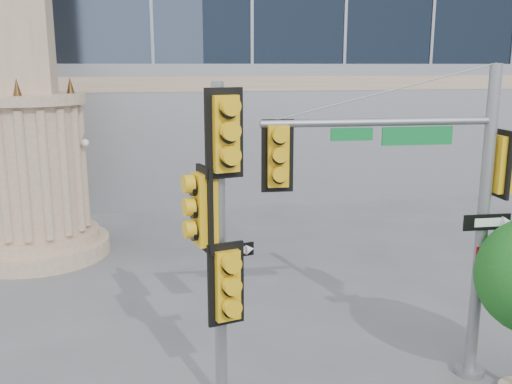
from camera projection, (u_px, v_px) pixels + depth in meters
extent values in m
plane|color=#545456|center=(297.00, 382.00, 10.92)|extent=(120.00, 120.00, 0.00)
cylinder|color=tan|center=(39.00, 247.00, 18.25)|extent=(4.40, 4.40, 0.50)
cylinder|color=tan|center=(38.00, 235.00, 18.16)|extent=(3.80, 3.80, 0.30)
cylinder|color=tan|center=(32.00, 169.00, 17.69)|extent=(3.00, 3.00, 4.00)
cylinder|color=tan|center=(26.00, 99.00, 17.23)|extent=(3.50, 3.50, 0.30)
cone|color=#472D14|center=(70.00, 85.00, 17.40)|extent=(0.24, 0.24, 0.50)
cylinder|color=slate|center=(469.00, 371.00, 11.21)|extent=(0.56, 0.56, 0.12)
cylinder|color=slate|center=(482.00, 228.00, 10.57)|extent=(0.22, 0.22, 5.97)
cylinder|color=slate|center=(380.00, 122.00, 9.83)|extent=(4.18, 0.38, 0.14)
cube|color=#0E7731|center=(417.00, 136.00, 9.97)|extent=(1.29, 0.11, 0.32)
cube|color=#EBB213|center=(277.00, 156.00, 9.69)|extent=(0.56, 0.31, 1.24)
cube|color=#EBB213|center=(502.00, 164.00, 10.36)|extent=(0.31, 0.56, 1.24)
cube|color=black|center=(487.00, 222.00, 10.41)|extent=(0.92, 0.08, 0.30)
cube|color=#B1101D|center=(484.00, 258.00, 10.56)|extent=(0.32, 0.05, 0.46)
cylinder|color=slate|center=(220.00, 253.00, 9.58)|extent=(0.20, 0.20, 5.69)
cube|color=#EBB213|center=(224.00, 134.00, 8.91)|extent=(0.68, 0.45, 1.42)
cube|color=#EBB213|center=(205.00, 209.00, 9.30)|extent=(0.45, 0.68, 1.42)
cube|color=#EBB213|center=(226.00, 284.00, 9.45)|extent=(0.68, 0.45, 1.42)
cube|color=black|center=(234.00, 251.00, 9.53)|extent=(0.70, 0.19, 0.23)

